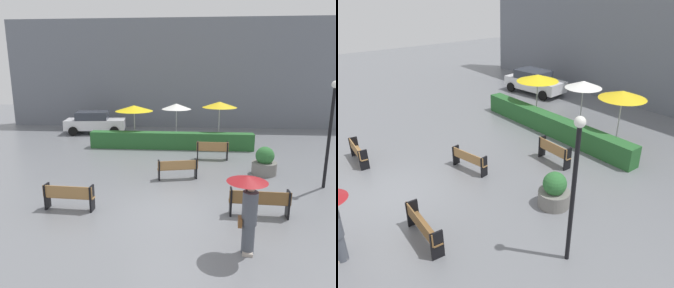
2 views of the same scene
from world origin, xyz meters
The scene contains 13 objects.
ground_plane centered at (0.00, 0.00, 0.00)m, with size 60.00×60.00×0.00m, color slate.
bench_back_row centered at (1.80, 6.27, 0.55)m, with size 1.63×0.40×0.94m.
bench_near_right centered at (2.92, -0.15, 0.52)m, with size 1.89×0.45×0.88m.
bench_near_left centered at (-3.24, -0.16, 0.51)m, with size 1.69×0.43×0.86m.
bench_mid_center centered at (0.18, 3.14, 0.50)m, with size 1.72×0.68×0.84m.
planter_pot centered at (3.97, 4.12, 0.53)m, with size 1.08×1.08×1.25m.
lamp_post centered at (5.97, 2.63, 2.53)m, with size 0.28×0.28×4.15m.
patio_umbrella_yellow centered at (-2.84, 9.56, 2.21)m, with size 2.32×2.32×2.39m.
patio_umbrella_white centered at (-0.29, 10.34, 2.25)m, with size 1.88×1.88×2.43m.
patio_umbrella_yellow_far centered at (2.36, 9.79, 2.45)m, with size 2.10×2.10×2.63m.
hedge_strip centered at (-0.48, 8.40, 0.48)m, with size 9.46×0.70×0.97m, color #28602D.
building_facade centered at (0.00, 16.00, 4.14)m, with size 28.00×1.20×8.29m, color slate.
parked_car centered at (-6.31, 12.53, 0.82)m, with size 4.39×2.41×1.57m.
Camera 2 is at (10.58, -3.05, 6.80)m, focal length 36.38 mm.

